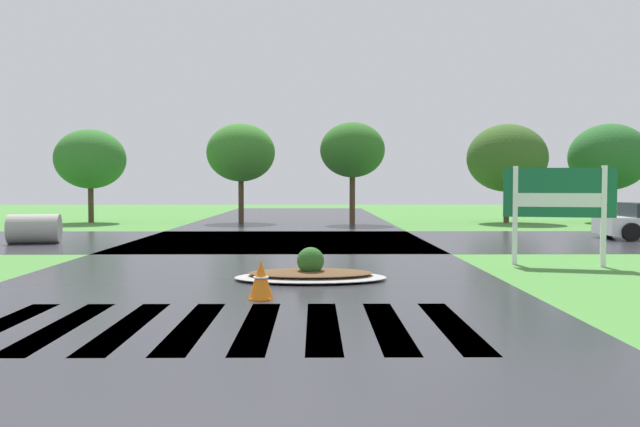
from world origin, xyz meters
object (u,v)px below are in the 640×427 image
Objects in this scene: drainage_pipe_stack at (34,229)px; traffic_cone at (261,280)px; median_island at (311,273)px; estate_billboard at (559,198)px.

traffic_cone is (8.42, -10.67, -0.16)m from drainage_pipe_stack.
median_island is 1.77× the size of drainage_pipe_stack.
median_island is 2.37m from traffic_cone.
estate_billboard reaches higher than median_island.
drainage_pipe_stack reaches higher than traffic_cone.
median_island is at bearing 69.25° from traffic_cone.
traffic_cone is at bearing -110.75° from median_island.
estate_billboard is 3.70× the size of traffic_cone.
estate_billboard is 1.43× the size of drainage_pipe_stack.
drainage_pipe_stack is (-15.23, 6.10, -1.15)m from estate_billboard.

